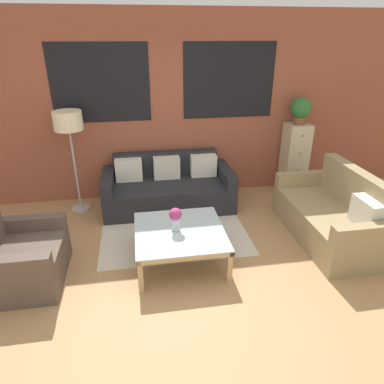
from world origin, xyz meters
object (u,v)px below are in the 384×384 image
object	(u,v)px
couch_dark	(168,188)
armchair_corner	(19,259)
drawer_cabinet	(294,158)
potted_plant	(301,109)
settee_vintage	(332,216)
floor_lamp	(69,125)
coffee_table	(180,234)
flower_vase	(175,218)

from	to	relation	value
couch_dark	armchair_corner	world-z (taller)	armchair_corner
drawer_cabinet	potted_plant	xyz separation A→B (m)	(-0.00, 0.00, 0.80)
couch_dark	drawer_cabinet	world-z (taller)	drawer_cabinet
settee_vintage	armchair_corner	world-z (taller)	settee_vintage
couch_dark	floor_lamp	xyz separation A→B (m)	(-1.34, 0.10, 1.01)
settee_vintage	drawer_cabinet	size ratio (longest dim) A/B	1.45
coffee_table	floor_lamp	size ratio (longest dim) A/B	0.68
drawer_cabinet	potted_plant	bearing A→B (deg)	90.00
settee_vintage	flower_vase	xyz separation A→B (m)	(-2.04, -0.17, 0.26)
settee_vintage	drawer_cabinet	world-z (taller)	drawer_cabinet
armchair_corner	settee_vintage	bearing A→B (deg)	4.00
armchair_corner	drawer_cabinet	size ratio (longest dim) A/B	0.82
coffee_table	drawer_cabinet	xyz separation A→B (m)	(2.14, 1.68, 0.22)
potted_plant	armchair_corner	bearing A→B (deg)	-155.49
settee_vintage	flower_vase	size ratio (longest dim) A/B	5.88
couch_dark	flower_vase	size ratio (longest dim) A/B	6.84
settee_vintage	floor_lamp	bearing A→B (deg)	157.65
settee_vintage	potted_plant	distance (m)	1.85
couch_dark	flower_vase	xyz separation A→B (m)	(-0.05, -1.44, 0.29)
armchair_corner	potted_plant	xyz separation A→B (m)	(3.87, 1.77, 1.10)
couch_dark	settee_vintage	xyz separation A→B (m)	(1.99, -1.27, 0.02)
armchair_corner	flower_vase	size ratio (longest dim) A/B	3.33
armchair_corner	coffee_table	bearing A→B (deg)	2.83
couch_dark	flower_vase	world-z (taller)	couch_dark
floor_lamp	armchair_corner	bearing A→B (deg)	-103.85
armchair_corner	coffee_table	xyz separation A→B (m)	(1.73, 0.09, 0.08)
potted_plant	coffee_table	bearing A→B (deg)	-141.85
armchair_corner	floor_lamp	bearing A→B (deg)	76.15
settee_vintage	floor_lamp	world-z (taller)	floor_lamp
floor_lamp	potted_plant	bearing A→B (deg)	2.23
coffee_table	couch_dark	bearing A→B (deg)	89.58
couch_dark	potted_plant	bearing A→B (deg)	6.19
couch_dark	flower_vase	distance (m)	1.47
armchair_corner	potted_plant	bearing A→B (deg)	24.51
couch_dark	floor_lamp	distance (m)	1.69
potted_plant	flower_vase	bearing A→B (deg)	-142.54
armchair_corner	floor_lamp	distance (m)	1.97
settee_vintage	couch_dark	bearing A→B (deg)	147.35
potted_plant	couch_dark	bearing A→B (deg)	-173.81
couch_dark	drawer_cabinet	xyz separation A→B (m)	(2.13, 0.23, 0.29)
drawer_cabinet	flower_vase	bearing A→B (deg)	-142.54
couch_dark	armchair_corner	size ratio (longest dim) A/B	2.05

